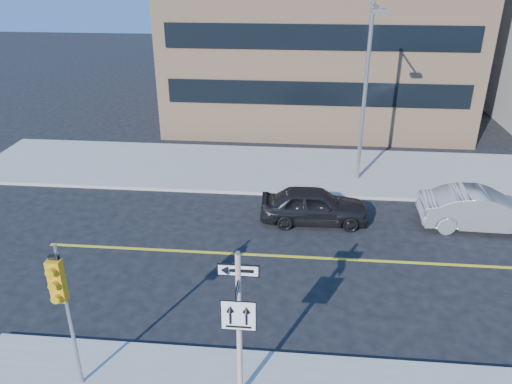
# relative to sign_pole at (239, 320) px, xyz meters

# --- Properties ---
(ground) EXTENTS (120.00, 120.00, 0.00)m
(ground) POSITION_rel_sign_pole_xyz_m (0.00, 2.51, -2.44)
(ground) COLOR black
(ground) RESTS_ON ground
(sign_pole) EXTENTS (0.92, 0.92, 4.06)m
(sign_pole) POSITION_rel_sign_pole_xyz_m (0.00, 0.00, 0.00)
(sign_pole) COLOR white
(sign_pole) RESTS_ON near_sidewalk
(traffic_signal) EXTENTS (0.32, 0.45, 4.00)m
(traffic_signal) POSITION_rel_sign_pole_xyz_m (-4.00, -0.15, 0.59)
(traffic_signal) COLOR gray
(traffic_signal) RESTS_ON near_sidewalk
(parked_car_a) EXTENTS (1.90, 4.39, 1.47)m
(parked_car_a) POSITION_rel_sign_pole_xyz_m (1.88, 9.26, -1.70)
(parked_car_a) COLOR black
(parked_car_a) RESTS_ON ground
(parked_car_b) EXTENTS (1.80, 4.82, 1.57)m
(parked_car_b) POSITION_rel_sign_pole_xyz_m (8.45, 9.38, -1.65)
(parked_car_b) COLOR gray
(parked_car_b) RESTS_ON ground
(streetlight_a) EXTENTS (0.55, 2.25, 8.00)m
(streetlight_a) POSITION_rel_sign_pole_xyz_m (4.00, 13.27, 2.32)
(streetlight_a) COLOR gray
(streetlight_a) RESTS_ON far_sidewalk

